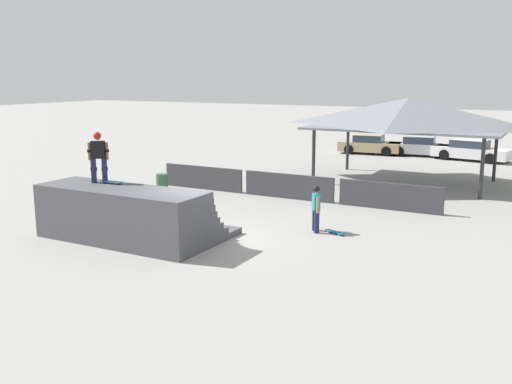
# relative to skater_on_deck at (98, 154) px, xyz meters

# --- Properties ---
(ground_plane) EXTENTS (160.00, 160.00, 0.00)m
(ground_plane) POSITION_rel_skater_on_deck_xyz_m (3.42, 0.76, -2.64)
(ground_plane) COLOR gray
(quarter_pipe_ramp) EXTENTS (5.64, 3.46, 1.70)m
(quarter_pipe_ramp) POSITION_rel_skater_on_deck_xyz_m (1.21, -0.10, -1.89)
(quarter_pipe_ramp) COLOR #4C4C51
(quarter_pipe_ramp) RESTS_ON ground
(skater_on_deck) EXTENTS (0.66, 0.52, 1.64)m
(skater_on_deck) POSITION_rel_skater_on_deck_xyz_m (0.00, 0.00, 0.00)
(skater_on_deck) COLOR #1E2347
(skater_on_deck) RESTS_ON quarter_pipe_ramp
(skateboard_on_deck) EXTENTS (0.85, 0.25, 0.09)m
(skateboard_on_deck) POSITION_rel_skater_on_deck_xyz_m (0.48, 0.02, -0.88)
(skateboard_on_deck) COLOR red
(skateboard_on_deck) RESTS_ON quarter_pipe_ramp
(bystander_walking) EXTENTS (0.43, 0.55, 1.55)m
(bystander_walking) POSITION_rel_skater_on_deck_xyz_m (6.06, 3.55, -1.73)
(bystander_walking) COLOR #1E2347
(bystander_walking) RESTS_ON ground
(skateboard_on_ground) EXTENTS (0.80, 0.50, 0.09)m
(skateboard_on_ground) POSITION_rel_skater_on_deck_xyz_m (6.75, 3.60, -2.58)
(skateboard_on_ground) COLOR silver
(skateboard_on_ground) RESTS_ON ground
(barrier_fence) EXTENTS (12.68, 0.12, 1.05)m
(barrier_fence) POSITION_rel_skater_on_deck_xyz_m (3.03, 7.86, -2.11)
(barrier_fence) COLOR #3D3D42
(barrier_fence) RESTS_ON ground
(pavilion_shelter) EXTENTS (8.90, 5.65, 4.07)m
(pavilion_shelter) POSITION_rel_skater_on_deck_xyz_m (6.37, 13.96, 0.69)
(pavilion_shelter) COLOR #2D2D33
(pavilion_shelter) RESTS_ON ground
(trash_bin) EXTENTS (0.52, 0.52, 0.85)m
(trash_bin) POSITION_rel_skater_on_deck_xyz_m (-2.40, 6.28, -2.21)
(trash_bin) COLOR #385B3D
(trash_bin) RESTS_ON ground
(parked_car_tan) EXTENTS (4.16, 2.11, 1.27)m
(parked_car_tan) POSITION_rel_skater_on_deck_xyz_m (1.68, 23.32, -2.04)
(parked_car_tan) COLOR tan
(parked_car_tan) RESTS_ON ground
(parked_car_silver) EXTENTS (4.27, 2.16, 1.27)m
(parked_car_silver) POSITION_rel_skater_on_deck_xyz_m (4.87, 23.94, -2.04)
(parked_car_silver) COLOR #A8AAAF
(parked_car_silver) RESTS_ON ground
(parked_car_white) EXTENTS (4.71, 2.41, 1.27)m
(parked_car_white) POSITION_rel_skater_on_deck_xyz_m (8.06, 23.29, -2.04)
(parked_car_white) COLOR silver
(parked_car_white) RESTS_ON ground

